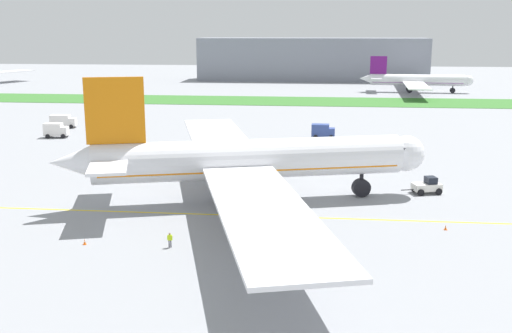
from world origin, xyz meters
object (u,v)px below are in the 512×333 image
object	(u,v)px
service_truck_baggage_loader	(63,121)
service_truck_catering_van	(56,130)
airliner_foreground	(245,160)
service_truck_fuel_bowser	(323,131)
traffic_cone_port_wing	(446,227)
traffic_cone_near_nose	(85,242)
parked_airliner_far_centre	(415,80)
ground_crew_wingwalker_port	(170,239)
pushback_tug	(427,186)

from	to	relation	value
service_truck_baggage_loader	service_truck_catering_van	bearing A→B (deg)	-73.02
airliner_foreground	service_truck_fuel_bowser	size ratio (longest dim) A/B	15.80
airliner_foreground	traffic_cone_port_wing	size ratio (longest dim) A/B	130.36
airliner_foreground	traffic_cone_near_nose	size ratio (longest dim) A/B	130.36
traffic_cone_near_nose	service_truck_baggage_loader	bearing A→B (deg)	114.75
service_truck_fuel_bowser	parked_airliner_far_centre	distance (m)	100.72
traffic_cone_near_nose	traffic_cone_port_wing	world-z (taller)	same
airliner_foreground	traffic_cone_near_nose	bearing A→B (deg)	-129.91
ground_crew_wingwalker_port	service_truck_catering_van	distance (m)	72.04
service_truck_baggage_loader	parked_airliner_far_centre	world-z (taller)	parked_airliner_far_centre
service_truck_baggage_loader	parked_airliner_far_centre	xyz separation A→B (m)	(90.79, 87.81, 2.66)
airliner_foreground	traffic_cone_port_wing	distance (m)	25.76
ground_crew_wingwalker_port	service_truck_fuel_bowser	xyz separation A→B (m)	(15.70, 65.37, 0.61)
service_truck_fuel_bowser	airliner_foreground	bearing A→B (deg)	-101.88
pushback_tug	traffic_cone_near_nose	world-z (taller)	pushback_tug
ground_crew_wingwalker_port	pushback_tug	bearing A→B (deg)	39.13
service_truck_fuel_bowser	parked_airliner_far_centre	size ratio (longest dim) A/B	0.08
airliner_foreground	traffic_cone_near_nose	world-z (taller)	airliner_foreground
traffic_cone_port_wing	traffic_cone_near_nose	bearing A→B (deg)	-167.13
airliner_foreground	service_truck_fuel_bowser	bearing A→B (deg)	78.12
traffic_cone_port_wing	parked_airliner_far_centre	bearing A→B (deg)	82.94
traffic_cone_near_nose	traffic_cone_port_wing	bearing A→B (deg)	12.87
pushback_tug	traffic_cone_port_wing	bearing A→B (deg)	-91.97
service_truck_fuel_bowser	traffic_cone_near_nose	bearing A→B (deg)	-110.71
traffic_cone_port_wing	service_truck_baggage_loader	size ratio (longest dim) A/B	0.10
ground_crew_wingwalker_port	service_truck_catering_van	xyz separation A→B (m)	(-38.94, 60.60, 0.64)
traffic_cone_near_nose	service_truck_baggage_loader	distance (m)	80.37
ground_crew_wingwalker_port	parked_airliner_far_centre	bearing A→B (deg)	73.34
pushback_tug	service_truck_baggage_loader	bearing A→B (deg)	146.13
ground_crew_wingwalker_port	traffic_cone_near_nose	bearing A→B (deg)	-179.41
ground_crew_wingwalker_port	traffic_cone_port_wing	world-z (taller)	ground_crew_wingwalker_port
ground_crew_wingwalker_port	service_truck_fuel_bowser	world-z (taller)	service_truck_fuel_bowser
service_truck_baggage_loader	service_truck_fuel_bowser	distance (m)	58.88
pushback_tug	service_truck_fuel_bowser	world-z (taller)	service_truck_fuel_bowser
pushback_tug	traffic_cone_near_nose	distance (m)	45.84
service_truck_baggage_loader	service_truck_catering_van	size ratio (longest dim) A/B	1.19
airliner_foreground	parked_airliner_far_centre	world-z (taller)	airliner_foreground
ground_crew_wingwalker_port	service_truck_fuel_bowser	distance (m)	67.23
pushback_tug	service_truck_baggage_loader	world-z (taller)	service_truck_baggage_loader
traffic_cone_port_wing	service_truck_catering_van	distance (m)	85.74
ground_crew_wingwalker_port	traffic_cone_port_wing	distance (m)	30.52
ground_crew_wingwalker_port	service_truck_baggage_loader	xyz separation A→B (m)	(-42.69, 72.89, 0.62)
ground_crew_wingwalker_port	parked_airliner_far_centre	world-z (taller)	parked_airliner_far_centre
parked_airliner_far_centre	service_truck_baggage_loader	bearing A→B (deg)	-135.96
traffic_cone_port_wing	parked_airliner_far_centre	size ratio (longest dim) A/B	0.01
airliner_foreground	traffic_cone_near_nose	distance (m)	23.47
traffic_cone_port_wing	service_truck_catering_van	bearing A→B (deg)	142.71
pushback_tug	traffic_cone_port_wing	size ratio (longest dim) A/B	9.66
pushback_tug	service_truck_catering_van	world-z (taller)	service_truck_catering_van
ground_crew_wingwalker_port	service_truck_fuel_bowser	bearing A→B (deg)	76.49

